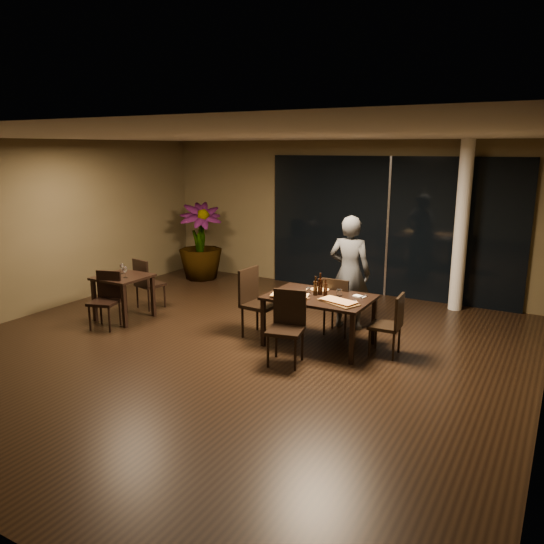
{
  "coord_description": "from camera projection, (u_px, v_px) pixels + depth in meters",
  "views": [
    {
      "loc": [
        4.06,
        -5.98,
        2.85
      ],
      "look_at": [
        0.28,
        0.68,
        1.05
      ],
      "focal_mm": 35.0,
      "sensor_mm": 36.0,
      "label": 1
    }
  ],
  "objects": [
    {
      "name": "chair_main_far",
      "position": [
        337.0,
        303.0,
        8.16
      ],
      "size": [
        0.44,
        0.44,
        0.92
      ],
      "rotation": [
        0.0,
        0.0,
        3.17
      ],
      "color": "black",
      "rests_on": "ground"
    },
    {
      "name": "wall_left",
      "position": [
        38.0,
        227.0,
        9.27
      ],
      "size": [
        0.1,
        8.0,
        3.0
      ],
      "primitive_type": "cube",
      "color": "#4E4329",
      "rests_on": "ground"
    },
    {
      "name": "oblong_pizza_left",
      "position": [
        290.0,
        295.0,
        7.63
      ],
      "size": [
        0.56,
        0.37,
        0.02
      ],
      "primitive_type": null,
      "rotation": [
        0.0,
        0.0,
        0.29
      ],
      "color": "maroon",
      "rests_on": "pizza_board_left"
    },
    {
      "name": "napkin_near",
      "position": [
        350.0,
        302.0,
        7.37
      ],
      "size": [
        0.2,
        0.13,
        0.01
      ],
      "primitive_type": "cube",
      "rotation": [
        0.0,
        0.0,
        0.21
      ],
      "color": "white",
      "rests_on": "main_table"
    },
    {
      "name": "napkin_far",
      "position": [
        359.0,
        296.0,
        7.65
      ],
      "size": [
        0.2,
        0.14,
        0.01
      ],
      "primitive_type": "cube",
      "rotation": [
        0.0,
        0.0,
        -0.22
      ],
      "color": "white",
      "rests_on": "main_table"
    },
    {
      "name": "pizza_board_left",
      "position": [
        290.0,
        297.0,
        7.64
      ],
      "size": [
        0.6,
        0.41,
        0.01
      ],
      "primitive_type": "cube",
      "rotation": [
        0.0,
        0.0,
        -0.27
      ],
      "color": "#4A2C17",
      "rests_on": "main_table"
    },
    {
      "name": "chair_side_far",
      "position": [
        146.0,
        281.0,
        9.52
      ],
      "size": [
        0.5,
        0.5,
        0.92
      ],
      "rotation": [
        0.0,
        0.0,
        2.93
      ],
      "color": "black",
      "rests_on": "ground"
    },
    {
      "name": "ground",
      "position": [
        232.0,
        350.0,
        7.67
      ],
      "size": [
        8.0,
        8.0,
        0.0
      ],
      "primitive_type": "plane",
      "color": "black",
      "rests_on": "ground"
    },
    {
      "name": "round_pizza",
      "position": [
        320.0,
        290.0,
        8.0
      ],
      "size": [
        0.27,
        0.27,
        0.01
      ],
      "primitive_type": "cylinder",
      "color": "#A83312",
      "rests_on": "main_table"
    },
    {
      "name": "tumbler_left",
      "position": [
        308.0,
        291.0,
        7.83
      ],
      "size": [
        0.07,
        0.07,
        0.08
      ],
      "primitive_type": "cylinder",
      "color": "white",
      "rests_on": "main_table"
    },
    {
      "name": "chair_main_left",
      "position": [
        255.0,
        299.0,
        8.14
      ],
      "size": [
        0.52,
        0.52,
        1.05
      ],
      "rotation": [
        0.0,
        0.0,
        1.51
      ],
      "color": "black",
      "rests_on": "ground"
    },
    {
      "name": "bottle_a",
      "position": [
        315.0,
        286.0,
        7.7
      ],
      "size": [
        0.06,
        0.06,
        0.28
      ],
      "primitive_type": null,
      "color": "black",
      "rests_on": "main_table"
    },
    {
      "name": "chair_main_right",
      "position": [
        391.0,
        322.0,
        7.35
      ],
      "size": [
        0.43,
        0.43,
        0.89
      ],
      "rotation": [
        0.0,
        0.0,
        -1.51
      ],
      "color": "black",
      "rests_on": "ground"
    },
    {
      "name": "side_napkin",
      "position": [
        114.0,
        278.0,
        8.73
      ],
      "size": [
        0.19,
        0.12,
        0.01
      ],
      "primitive_type": "cube",
      "rotation": [
        0.0,
        0.0,
        -0.07
      ],
      "color": "white",
      "rests_on": "side_table"
    },
    {
      "name": "main_table",
      "position": [
        319.0,
        301.0,
        7.71
      ],
      "size": [
        1.5,
        1.0,
        0.75
      ],
      "color": "black",
      "rests_on": "ground"
    },
    {
      "name": "bottle_b",
      "position": [
        325.0,
        287.0,
        7.68
      ],
      "size": [
        0.05,
        0.05,
        0.25
      ],
      "primitive_type": null,
      "color": "black",
      "rests_on": "main_table"
    },
    {
      "name": "column",
      "position": [
        461.0,
        227.0,
        9.26
      ],
      "size": [
        0.24,
        0.24,
        3.0
      ],
      "primitive_type": "cylinder",
      "color": "silver",
      "rests_on": "ground"
    },
    {
      "name": "wall_back",
      "position": [
        342.0,
        216.0,
        10.75
      ],
      "size": [
        8.0,
        0.1,
        3.0
      ],
      "primitive_type": "cube",
      "color": "#4E4329",
      "rests_on": "ground"
    },
    {
      "name": "chair_side_near",
      "position": [
        106.0,
        296.0,
        8.56
      ],
      "size": [
        0.53,
        0.53,
        0.91
      ],
      "rotation": [
        0.0,
        0.0,
        0.3
      ],
      "color": "black",
      "rests_on": "ground"
    },
    {
      "name": "window_panel",
      "position": [
        388.0,
        227.0,
        10.23
      ],
      "size": [
        5.0,
        0.06,
        2.7
      ],
      "primitive_type": "cube",
      "color": "black",
      "rests_on": "ground"
    },
    {
      "name": "chair_main_near",
      "position": [
        287.0,
        323.0,
        7.13
      ],
      "size": [
        0.54,
        0.54,
        0.98
      ],
      "rotation": [
        0.0,
        0.0,
        0.21
      ],
      "color": "black",
      "rests_on": "ground"
    },
    {
      "name": "ceiling",
      "position": [
        228.0,
        134.0,
        6.97
      ],
      "size": [
        8.0,
        8.0,
        0.04
      ],
      "primitive_type": "cube",
      "color": "silver",
      "rests_on": "wall_back"
    },
    {
      "name": "wine_glass_b",
      "position": [
        125.0,
        272.0,
        8.77
      ],
      "size": [
        0.08,
        0.08,
        0.18
      ],
      "primitive_type": null,
      "color": "white",
      "rests_on": "side_table"
    },
    {
      "name": "bottle_c",
      "position": [
        320.0,
        284.0,
        7.74
      ],
      "size": [
        0.07,
        0.07,
        0.32
      ],
      "primitive_type": null,
      "color": "black",
      "rests_on": "main_table"
    },
    {
      "name": "tumbler_right",
      "position": [
        339.0,
        293.0,
        7.69
      ],
      "size": [
        0.08,
        0.08,
        0.1
      ],
      "primitive_type": "cylinder",
      "color": "white",
      "rests_on": "main_table"
    },
    {
      "name": "oblong_pizza_right",
      "position": [
        338.0,
        301.0,
        7.35
      ],
      "size": [
        0.54,
        0.35,
        0.02
      ],
      "primitive_type": null,
      "rotation": [
        0.0,
        0.0,
        -0.27
      ],
      "color": "maroon",
      "rests_on": "pizza_board_right"
    },
    {
      "name": "side_table",
      "position": [
        123.0,
        283.0,
        8.93
      ],
      "size": [
        0.8,
        0.8,
        0.75
      ],
      "color": "black",
      "rests_on": "ground"
    },
    {
      "name": "diner",
      "position": [
        350.0,
        272.0,
        8.42
      ],
      "size": [
        0.65,
        0.46,
        1.83
      ],
      "primitive_type": "imported",
      "rotation": [
        0.0,
        0.0,
        3.22
      ],
      "color": "#313437",
      "rests_on": "ground"
    },
    {
      "name": "potted_plant",
      "position": [
        200.0,
        242.0,
        11.65
      ],
      "size": [
        1.29,
        1.29,
        1.67
      ],
      "primitive_type": "imported",
      "rotation": [
        0.0,
        0.0,
        0.81
      ],
      "color": "#1E4617",
      "rests_on": "ground"
    },
    {
      "name": "pizza_board_right",
      "position": [
        338.0,
        302.0,
        7.35
      ],
      "size": [
        0.66,
        0.51,
        0.01
      ],
      "primitive_type": "cube",
      "rotation": [
        0.0,
        0.0,
        -0.41
      ],
      "color": "#462F16",
      "rests_on": "main_table"
    },
    {
      "name": "wine_glass_a",
      "position": [
        122.0,
        269.0,
        9.05
      ],
      "size": [
        0.07,
        0.07,
        0.16
      ],
      "primitive_type": null,
      "color": "white",
      "rests_on": "side_table"
    }
  ]
}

